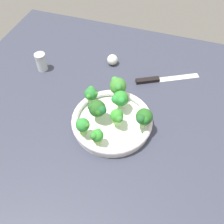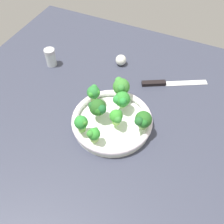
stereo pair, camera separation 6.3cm
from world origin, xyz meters
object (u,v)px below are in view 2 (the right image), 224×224
broccoli_floret_0 (122,100)px  broccoli_floret_2 (117,117)px  broccoli_floret_6 (98,108)px  broccoli_floret_1 (143,120)px  garlic_bulb (121,60)px  knife (165,83)px  broccoli_floret_5 (82,123)px  broccoli_floret_7 (94,135)px  broccoli_floret_4 (122,87)px  pepper_shaker (51,57)px  broccoli_floret_3 (94,93)px  bowl (112,121)px

broccoli_floret_0 → broccoli_floret_2: size_ratio=1.13×
broccoli_floret_6 → broccoli_floret_1: bearing=-175.8°
garlic_bulb → broccoli_floret_6: bearing=99.7°
garlic_bulb → knife: bearing=169.6°
broccoli_floret_6 → garlic_bulb: (5.55, -32.57, -5.53)cm
garlic_bulb → broccoli_floret_1: bearing=123.9°
broccoli_floret_0 → broccoli_floret_5: (7.67, 14.72, 0.01)cm
broccoli_floret_2 → broccoli_floret_7: 9.89cm
broccoli_floret_7 → broccoli_floret_0: bearing=-97.5°
knife → broccoli_floret_2: bearing=73.5°
broccoli_floret_0 → broccoli_floret_2: broccoli_floret_0 is taller
broccoli_floret_5 → broccoli_floret_7: bearing=161.3°
broccoli_floret_0 → knife: size_ratio=0.26×
broccoli_floret_4 → garlic_bulb: bearing=-66.2°
broccoli_floret_0 → broccoli_floret_5: broccoli_floret_0 is taller
broccoli_floret_0 → knife: 25.06cm
broccoli_floret_4 → pepper_shaker: broccoli_floret_4 is taller
broccoli_floret_0 → broccoli_floret_3: bearing=7.2°
broccoli_floret_6 → broccoli_floret_0: bearing=-130.0°
broccoli_floret_0 → broccoli_floret_2: bearing=100.2°
broccoli_floret_0 → garlic_bulb: size_ratio=1.40×
broccoli_floret_4 → pepper_shaker: (36.19, -8.15, -4.66)cm
broccoli_floret_3 → broccoli_floret_5: broccoli_floret_3 is taller
broccoli_floret_3 → broccoli_floret_2: bearing=152.4°
broccoli_floret_5 → pepper_shaker: (30.64, -27.87, -3.80)cm
broccoli_floret_0 → broccoli_floret_7: (2.19, 16.58, -0.79)cm
broccoli_floret_2 → broccoli_floret_3: size_ratio=0.88×
broccoli_floret_7 → knife: size_ratio=0.21×
bowl → broccoli_floret_2: (-2.27, 1.37, 5.20)cm
bowl → broccoli_floret_1: size_ratio=4.17×
broccoli_floret_6 → pepper_shaker: bearing=-31.5°
broccoli_floret_7 → garlic_bulb: (9.09, -42.31, -4.66)cm
broccoli_floret_1 → garlic_bulb: size_ratio=1.48×
broccoli_floret_3 → knife: broccoli_floret_3 is taller
broccoli_floret_7 → broccoli_floret_6: bearing=-70.0°
broccoli_floret_5 → broccoli_floret_4: bearing=-105.7°
bowl → broccoli_floret_2: broccoli_floret_2 is taller
broccoli_floret_0 → garlic_bulb: (11.28, -25.74, -5.45)cm
broccoli_floret_0 → bowl: bearing=80.9°
broccoli_floret_1 → knife: bearing=-90.3°
broccoli_floret_4 → broccoli_floret_6: (3.61, 11.84, -0.80)cm
broccoli_floret_2 → pepper_shaker: 44.72cm
broccoli_floret_7 → pepper_shaker: size_ratio=0.67×
bowl → knife: size_ratio=1.14×
broccoli_floret_6 → broccoli_floret_7: bearing=110.0°
pepper_shaker → broccoli_floret_4: bearing=167.3°
broccoli_floret_4 → broccoli_floret_6: bearing=73.0°
pepper_shaker → broccoli_floret_6: bearing=148.5°
broccoli_floret_5 → garlic_bulb: size_ratio=1.35×
broccoli_floret_1 → garlic_bulb: (21.12, -31.43, -5.74)cm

